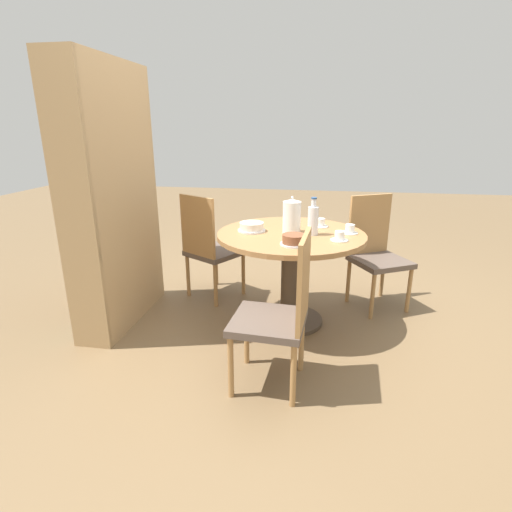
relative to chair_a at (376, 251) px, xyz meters
name	(u,v)px	position (x,y,z in m)	size (l,w,h in m)	color
ground_plane	(289,321)	(-0.47, 0.70, -0.49)	(14.00, 14.00, 0.00)	brown
dining_table	(291,255)	(-0.47, 0.70, 0.07)	(1.12, 1.12, 0.74)	#473828
chair_a	(376,251)	(0.00, 0.00, 0.00)	(0.57, 0.57, 0.95)	#A87A47
chair_b	(209,246)	(-0.10, 1.45, 0.00)	(0.58, 0.58, 0.95)	#A87A47
chair_c	(280,312)	(-1.30, 0.68, 0.00)	(0.45, 0.45, 0.95)	#A87A47
bookshelf	(115,203)	(-0.61, 2.02, 0.46)	(1.00, 0.28, 1.96)	tan
coffee_pot	(291,216)	(-0.46, 0.70, 0.38)	(0.14, 0.14, 0.28)	white
water_bottle	(313,220)	(-0.49, 0.54, 0.36)	(0.08, 0.08, 0.28)	silver
cake_main	(252,227)	(-0.46, 1.00, 0.28)	(0.21, 0.21, 0.07)	silver
cake_second	(294,240)	(-0.78, 0.65, 0.29)	(0.19, 0.19, 0.07)	silver
cup_a	(340,237)	(-0.62, 0.34, 0.28)	(0.13, 0.13, 0.07)	white
cup_b	(350,230)	(-0.41, 0.26, 0.28)	(0.13, 0.13, 0.07)	white
cup_c	(320,223)	(-0.24, 0.48, 0.28)	(0.13, 0.13, 0.07)	white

